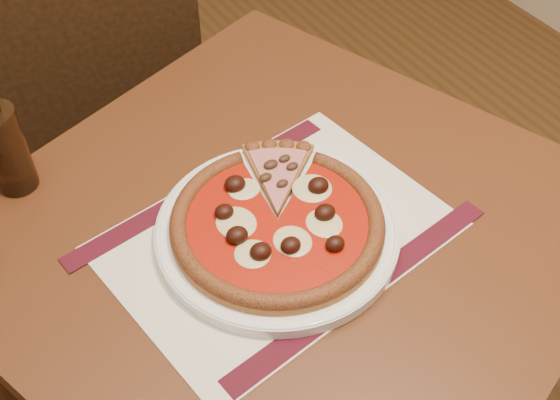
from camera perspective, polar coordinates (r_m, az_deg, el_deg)
The scene contains 7 objects.
table at distance 1.07m, azimuth 0.56°, elevation -5.52°, with size 1.03×1.03×0.75m.
chair_far at distance 1.63m, azimuth -14.83°, elevation 8.52°, with size 0.48×0.48×0.92m.
placemat at distance 0.97m, azimuth -0.21°, elevation -2.94°, with size 0.45×0.32×0.00m, color white.
plate at distance 0.97m, azimuth -0.21°, elevation -2.56°, with size 0.34×0.34×0.02m, color white.
pizza at distance 0.95m, azimuth -0.21°, elevation -1.79°, with size 0.29×0.29×0.04m.
ham_slice at distance 1.03m, azimuth 0.47°, elevation 2.57°, with size 0.12×0.15×0.02m.
bottle at distance 1.06m, azimuth -21.48°, elevation 4.16°, with size 0.06×0.06×0.20m.
Camera 1 is at (0.41, 0.49, 1.49)m, focal length 45.00 mm.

